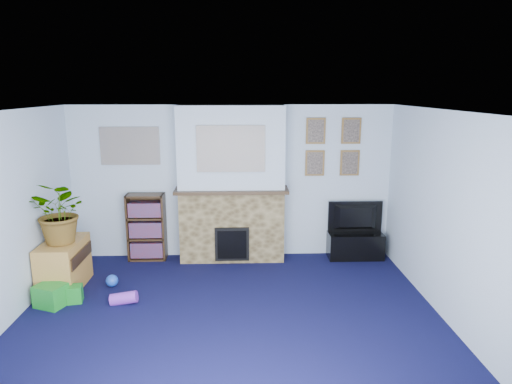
{
  "coord_description": "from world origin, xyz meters",
  "views": [
    {
      "loc": [
        0.14,
        -4.78,
        2.63
      ],
      "look_at": [
        0.34,
        0.94,
        1.33
      ],
      "focal_mm": 32.0,
      "sensor_mm": 36.0,
      "label": 1
    }
  ],
  "objects_px": {
    "bookshelf": "(147,228)",
    "sideboard": "(64,263)",
    "television": "(356,218)",
    "tv_stand": "(355,244)"
  },
  "relations": [
    {
      "from": "bookshelf",
      "to": "sideboard",
      "type": "bearing_deg",
      "value": -130.68
    },
    {
      "from": "television",
      "to": "bookshelf",
      "type": "distance_m",
      "value": 3.29
    },
    {
      "from": "bookshelf",
      "to": "sideboard",
      "type": "relative_size",
      "value": 1.25
    },
    {
      "from": "tv_stand",
      "to": "bookshelf",
      "type": "bearing_deg",
      "value": 178.67
    },
    {
      "from": "tv_stand",
      "to": "bookshelf",
      "type": "relative_size",
      "value": 0.82
    },
    {
      "from": "bookshelf",
      "to": "tv_stand",
      "type": "bearing_deg",
      "value": -1.33
    },
    {
      "from": "bookshelf",
      "to": "television",
      "type": "bearing_deg",
      "value": -0.98
    },
    {
      "from": "sideboard",
      "to": "tv_stand",
      "type": "bearing_deg",
      "value": 13.11
    },
    {
      "from": "television",
      "to": "sideboard",
      "type": "relative_size",
      "value": 1.02
    },
    {
      "from": "television",
      "to": "bookshelf",
      "type": "height_order",
      "value": "bookshelf"
    }
  ]
}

